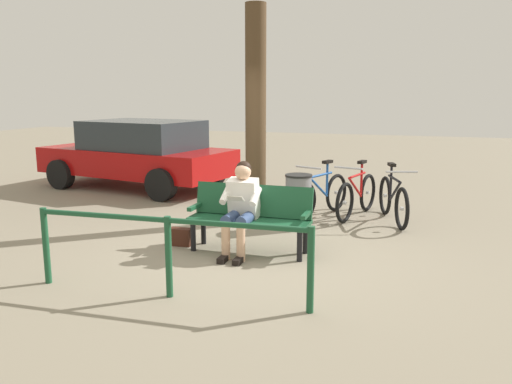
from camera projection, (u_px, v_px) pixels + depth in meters
ground_plane at (252, 256)px, 6.62m from camera, size 40.00×40.00×0.00m
bench at (251, 213)px, 6.78m from camera, size 1.60×0.49×0.87m
person_reading at (241, 204)px, 6.62m from camera, size 0.49×0.77×1.20m
handbag at (181, 237)px, 7.08m from camera, size 0.31×0.16×0.24m
tree_trunk at (256, 116)px, 8.08m from camera, size 0.33×0.33×3.39m
litter_bin at (298, 201)px, 7.92m from camera, size 0.42×0.42×0.84m
bicycle_orange at (393, 200)px, 8.33m from camera, size 0.65×1.61×0.94m
bicycle_green at (357, 196)px, 8.67m from camera, size 0.58×1.64×0.94m
bicycle_red at (321, 195)px, 8.70m from camera, size 0.69×1.60×0.94m
railing_fence at (168, 242)px, 5.21m from camera, size 2.98×0.20×0.85m
parked_car at (139, 153)px, 11.22m from camera, size 4.45×2.57×1.47m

